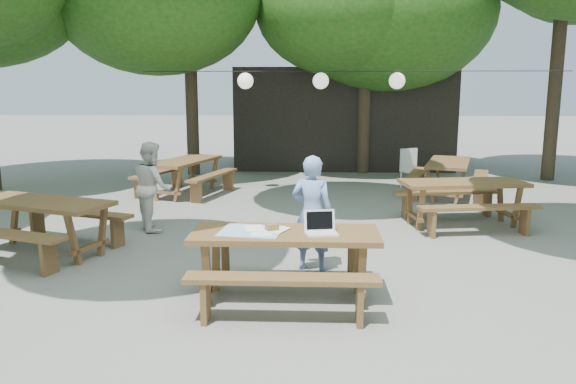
# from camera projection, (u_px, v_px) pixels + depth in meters

# --- Properties ---
(ground) EXTENTS (80.00, 80.00, 0.00)m
(ground) POSITION_uv_depth(u_px,v_px,m) (344.00, 290.00, 6.38)
(ground) COLOR slate
(ground) RESTS_ON ground
(pavilion) EXTENTS (6.00, 3.00, 2.80)m
(pavilion) POSITION_uv_depth(u_px,v_px,m) (342.00, 117.00, 16.41)
(pavilion) COLOR black
(pavilion) RESTS_ON ground
(main_picnic_table) EXTENTS (2.00, 1.58, 0.75)m
(main_picnic_table) POSITION_uv_depth(u_px,v_px,m) (285.00, 264.00, 6.05)
(main_picnic_table) COLOR brown
(main_picnic_table) RESTS_ON ground
(picnic_table_nw) EXTENTS (2.31, 2.12, 0.75)m
(picnic_table_nw) POSITION_uv_depth(u_px,v_px,m) (41.00, 226.00, 7.69)
(picnic_table_nw) COLOR brown
(picnic_table_nw) RESTS_ON ground
(picnic_table_ne) EXTENTS (2.11, 1.84, 0.75)m
(picnic_table_ne) POSITION_uv_depth(u_px,v_px,m) (462.00, 203.00, 9.26)
(picnic_table_ne) COLOR brown
(picnic_table_ne) RESTS_ON ground
(picnic_table_far_w) EXTENTS (2.05, 2.27, 0.75)m
(picnic_table_far_w) POSITION_uv_depth(u_px,v_px,m) (185.00, 177.00, 11.99)
(picnic_table_far_w) COLOR brown
(picnic_table_far_w) RESTS_ON ground
(picnic_table_far_e) EXTENTS (2.07, 2.28, 0.75)m
(picnic_table_far_e) POSITION_uv_depth(u_px,v_px,m) (448.00, 178.00, 11.75)
(picnic_table_far_e) COLOR brown
(picnic_table_far_e) RESTS_ON ground
(woman) EXTENTS (0.61, 0.48, 1.45)m
(woman) POSITION_uv_depth(u_px,v_px,m) (312.00, 213.00, 6.95)
(woman) COLOR #7FA1E8
(woman) RESTS_ON ground
(second_person) EXTENTS (0.80, 0.87, 1.43)m
(second_person) POSITION_uv_depth(u_px,v_px,m) (152.00, 186.00, 8.96)
(second_person) COLOR white
(second_person) RESTS_ON ground
(plastic_chair) EXTENTS (0.58, 0.58, 0.90)m
(plastic_chair) POSITION_uv_depth(u_px,v_px,m) (412.00, 177.00, 12.69)
(plastic_chair) COLOR white
(plastic_chair) RESTS_ON ground
(laptop) EXTENTS (0.37, 0.32, 0.24)m
(laptop) POSITION_uv_depth(u_px,v_px,m) (321.00, 228.00, 5.91)
(laptop) COLOR white
(laptop) RESTS_ON main_picnic_table
(tabletop_clutter) EXTENTS (0.79, 0.64, 0.08)m
(tabletop_clutter) POSITION_uv_depth(u_px,v_px,m) (256.00, 230.00, 6.00)
(tabletop_clutter) COLOR #3D9AD2
(tabletop_clutter) RESTS_ON main_picnic_table
(paper_lanterns) EXTENTS (9.00, 0.34, 0.38)m
(paper_lanterns) POSITION_uv_depth(u_px,v_px,m) (321.00, 81.00, 11.84)
(paper_lanterns) COLOR black
(paper_lanterns) RESTS_ON ground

